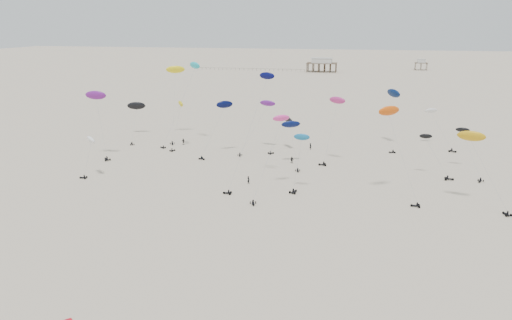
% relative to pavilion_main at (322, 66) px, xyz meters
% --- Properties ---
extents(ground_plane, '(900.00, 900.00, 0.00)m').
position_rel_pavilion_main_xyz_m(ground_plane, '(10.00, -150.00, -4.22)').
color(ground_plane, beige).
extents(pavilion_main, '(21.00, 13.00, 9.80)m').
position_rel_pavilion_main_xyz_m(pavilion_main, '(0.00, 0.00, 0.00)').
color(pavilion_main, brown).
rests_on(pavilion_main, ground).
extents(pavilion_small, '(9.00, 7.00, 8.00)m').
position_rel_pavilion_main_xyz_m(pavilion_small, '(70.00, 30.00, -0.74)').
color(pavilion_small, brown).
rests_on(pavilion_small, ground).
extents(pier_fence, '(80.20, 0.20, 1.50)m').
position_rel_pavilion_main_xyz_m(pier_fence, '(-52.00, -0.00, -3.45)').
color(pier_fence, black).
rests_on(pier_fence, ground).
extents(rig_0, '(6.16, 14.96, 18.66)m').
position_rel_pavilion_main_xyz_m(rig_0, '(13.35, -260.78, 6.49)').
color(rig_0, black).
rests_on(rig_0, ground).
extents(rig_1, '(3.78, 4.31, 12.33)m').
position_rel_pavilion_main_xyz_m(rig_1, '(18.42, -259.61, 2.31)').
color(rig_1, black).
rests_on(rig_1, ground).
extents(rig_2, '(8.38, 14.79, 26.06)m').
position_rel_pavilion_main_xyz_m(rig_2, '(8.37, -255.43, 11.85)').
color(rig_2, black).
rests_on(rig_2, ground).
extents(rig_3, '(5.38, 13.84, 14.46)m').
position_rel_pavilion_main_xyz_m(rig_3, '(55.75, -237.55, 1.56)').
color(rig_3, black).
rests_on(rig_3, ground).
extents(rig_4, '(6.42, 10.44, 12.12)m').
position_rel_pavilion_main_xyz_m(rig_4, '(13.97, -238.96, 4.42)').
color(rig_4, black).
rests_on(rig_4, ground).
extents(rig_5, '(3.28, 8.98, 13.42)m').
position_rel_pavilion_main_xyz_m(rig_5, '(-19.33, -228.93, 5.50)').
color(rig_5, black).
rests_on(rig_5, ground).
extents(rig_6, '(7.47, 16.73, 23.34)m').
position_rel_pavilion_main_xyz_m(rig_6, '(-25.76, -214.38, 13.83)').
color(rig_6, black).
rests_on(rig_6, ground).
extents(rig_7, '(8.69, 11.94, 13.54)m').
position_rel_pavilion_main_xyz_m(rig_7, '(52.14, -212.28, 1.97)').
color(rig_7, black).
rests_on(rig_7, ground).
extents(rig_8, '(10.23, 8.95, 15.49)m').
position_rel_pavilion_main_xyz_m(rig_8, '(52.40, -259.63, 7.42)').
color(rig_8, black).
rests_on(rig_8, ground).
extents(rig_9, '(4.45, 5.10, 9.69)m').
position_rel_pavilion_main_xyz_m(rig_9, '(-29.28, -259.42, 2.95)').
color(rig_9, black).
rests_on(rig_9, ground).
extents(rig_10, '(9.47, 10.08, 19.13)m').
position_rel_pavilion_main_xyz_m(rig_10, '(37.05, -257.78, 10.26)').
color(rig_10, black).
rests_on(rig_10, ground).
extents(rig_11, '(7.80, 5.07, 10.19)m').
position_rel_pavilion_main_xyz_m(rig_11, '(48.41, -243.06, -0.04)').
color(rig_11, black).
rests_on(rig_11, ground).
extents(rig_12, '(6.08, 6.80, 16.89)m').
position_rel_pavilion_main_xyz_m(rig_12, '(23.94, -235.69, 7.93)').
color(rig_12, black).
rests_on(rig_12, ground).
extents(rig_13, '(5.08, 15.37, 17.69)m').
position_rel_pavilion_main_xyz_m(rig_13, '(39.12, -212.19, 9.25)').
color(rig_13, black).
rests_on(rig_13, ground).
extents(rig_14, '(7.25, 11.49, 15.28)m').
position_rel_pavilion_main_xyz_m(rig_14, '(-6.00, -232.91, 6.73)').
color(rig_14, black).
rests_on(rig_14, ground).
extents(rig_15, '(8.97, 17.38, 16.97)m').
position_rel_pavilion_main_xyz_m(rig_15, '(-38.55, -216.02, 3.91)').
color(rig_15, black).
rests_on(rig_15, ground).
extents(rig_16, '(6.92, 10.13, 10.54)m').
position_rel_pavilion_main_xyz_m(rig_16, '(10.35, -225.04, 3.12)').
color(rig_16, black).
rests_on(rig_16, ground).
extents(rig_17, '(7.66, 5.86, 17.69)m').
position_rel_pavilion_main_xyz_m(rig_17, '(-35.78, -243.34, 9.46)').
color(rig_17, black).
rests_on(rig_17, ground).
extents(rig_18, '(9.93, 13.63, 24.68)m').
position_rel_pavilion_main_xyz_m(rig_18, '(-17.98, -221.66, 15.49)').
color(rig_18, black).
rests_on(rig_18, ground).
extents(rig_19, '(8.66, 12.95, 16.26)m').
position_rel_pavilion_main_xyz_m(rig_19, '(4.08, -225.97, 6.47)').
color(rig_19, black).
rests_on(rig_19, ground).
extents(spectator_0, '(0.90, 0.83, 2.05)m').
position_rel_pavilion_main_xyz_m(spectator_0, '(7.15, -256.81, -4.22)').
color(spectator_0, black).
rests_on(spectator_0, ground).
extents(spectator_1, '(1.06, 0.75, 1.98)m').
position_rel_pavilion_main_xyz_m(spectator_1, '(14.09, -238.45, -4.22)').
color(spectator_1, black).
rests_on(spectator_1, ground).
extents(spectator_2, '(1.34, 0.79, 2.17)m').
position_rel_pavilion_main_xyz_m(spectator_2, '(-19.59, -225.74, -4.22)').
color(spectator_2, black).
rests_on(spectator_2, ground).
extents(spectator_3, '(0.94, 0.92, 2.14)m').
position_rel_pavilion_main_xyz_m(spectator_3, '(17.08, -223.35, -4.22)').
color(spectator_3, black).
rests_on(spectator_3, ground).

